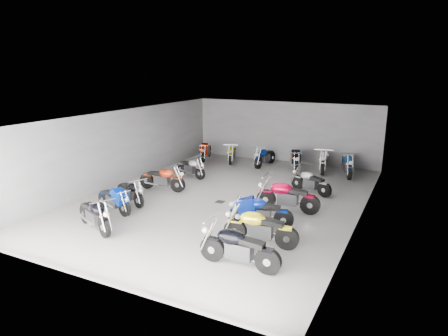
{
  "coord_description": "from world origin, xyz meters",
  "views": [
    {
      "loc": [
        6.59,
        -13.27,
        4.99
      ],
      "look_at": [
        -0.45,
        0.72,
        1.0
      ],
      "focal_mm": 32.0,
      "sensor_mm": 36.0,
      "label": 1
    }
  ],
  "objects_px": {
    "motorcycle_back_a": "(206,151)",
    "motorcycle_back_c": "(265,157)",
    "motorcycle_left_a": "(95,215)",
    "motorcycle_back_f": "(347,164)",
    "motorcycle_right_b": "(260,228)",
    "motorcycle_right_d": "(287,196)",
    "drain_grate": "(220,202)",
    "motorcycle_left_b": "(114,199)",
    "motorcycle_back_b": "(232,154)",
    "motorcycle_left_f": "(191,167)",
    "motorcycle_right_a": "(238,248)",
    "motorcycle_left_c": "(130,192)",
    "motorcycle_left_d": "(163,179)",
    "motorcycle_back_d": "(295,159)",
    "motorcycle_right_c": "(260,212)",
    "motorcycle_back_e": "(324,161)",
    "motorcycle_right_f": "(310,182)"
  },
  "relations": [
    {
      "from": "motorcycle_right_d",
      "to": "motorcycle_left_c",
      "type": "bearing_deg",
      "value": 105.48
    },
    {
      "from": "motorcycle_left_d",
      "to": "motorcycle_right_d",
      "type": "bearing_deg",
      "value": 84.28
    },
    {
      "from": "drain_grate",
      "to": "motorcycle_right_a",
      "type": "bearing_deg",
      "value": -57.53
    },
    {
      "from": "motorcycle_left_d",
      "to": "motorcycle_left_f",
      "type": "xyz_separation_m",
      "value": [
        -0.06,
        2.32,
        -0.05
      ]
    },
    {
      "from": "motorcycle_right_c",
      "to": "motorcycle_back_c",
      "type": "xyz_separation_m",
      "value": [
        -2.77,
        7.64,
        -0.01
      ]
    },
    {
      "from": "motorcycle_right_d",
      "to": "motorcycle_back_a",
      "type": "bearing_deg",
      "value": 45.1
    },
    {
      "from": "motorcycle_left_c",
      "to": "motorcycle_back_a",
      "type": "distance_m",
      "value": 7.73
    },
    {
      "from": "motorcycle_right_a",
      "to": "motorcycle_back_b",
      "type": "relative_size",
      "value": 1.17
    },
    {
      "from": "motorcycle_back_d",
      "to": "motorcycle_right_f",
      "type": "bearing_deg",
      "value": 93.57
    },
    {
      "from": "motorcycle_left_c",
      "to": "motorcycle_left_d",
      "type": "bearing_deg",
      "value": -160.47
    },
    {
      "from": "motorcycle_left_f",
      "to": "motorcycle_back_e",
      "type": "height_order",
      "value": "motorcycle_back_e"
    },
    {
      "from": "motorcycle_back_b",
      "to": "motorcycle_back_f",
      "type": "xyz_separation_m",
      "value": [
        6.01,
        -0.05,
        0.07
      ]
    },
    {
      "from": "motorcycle_right_d",
      "to": "motorcycle_back_d",
      "type": "relative_size",
      "value": 1.08
    },
    {
      "from": "motorcycle_left_c",
      "to": "motorcycle_right_d",
      "type": "xyz_separation_m",
      "value": [
        5.47,
        1.85,
        0.09
      ]
    },
    {
      "from": "motorcycle_back_a",
      "to": "motorcycle_back_c",
      "type": "height_order",
      "value": "motorcycle_back_c"
    },
    {
      "from": "motorcycle_left_b",
      "to": "motorcycle_back_b",
      "type": "relative_size",
      "value": 1.0
    },
    {
      "from": "motorcycle_left_a",
      "to": "motorcycle_back_f",
      "type": "height_order",
      "value": "motorcycle_back_f"
    },
    {
      "from": "motorcycle_right_a",
      "to": "motorcycle_back_a",
      "type": "distance_m",
      "value": 12.27
    },
    {
      "from": "motorcycle_left_b",
      "to": "motorcycle_back_d",
      "type": "height_order",
      "value": "motorcycle_back_d"
    },
    {
      "from": "motorcycle_left_a",
      "to": "motorcycle_back_b",
      "type": "relative_size",
      "value": 1.05
    },
    {
      "from": "motorcycle_right_a",
      "to": "motorcycle_right_d",
      "type": "xyz_separation_m",
      "value": [
        -0.17,
        4.48,
        0.02
      ]
    },
    {
      "from": "drain_grate",
      "to": "motorcycle_right_c",
      "type": "xyz_separation_m",
      "value": [
        2.25,
        -1.61,
        0.5
      ]
    },
    {
      "from": "motorcycle_back_a",
      "to": "motorcycle_back_d",
      "type": "height_order",
      "value": "motorcycle_back_d"
    },
    {
      "from": "motorcycle_right_a",
      "to": "motorcycle_back_e",
      "type": "bearing_deg",
      "value": 0.9
    },
    {
      "from": "drain_grate",
      "to": "motorcycle_left_d",
      "type": "height_order",
      "value": "motorcycle_left_d"
    },
    {
      "from": "motorcycle_left_a",
      "to": "motorcycle_back_f",
      "type": "bearing_deg",
      "value": 173.3
    },
    {
      "from": "motorcycle_right_f",
      "to": "motorcycle_back_f",
      "type": "bearing_deg",
      "value": 8.89
    },
    {
      "from": "motorcycle_right_b",
      "to": "motorcycle_back_f",
      "type": "relative_size",
      "value": 1.01
    },
    {
      "from": "motorcycle_back_c",
      "to": "motorcycle_back_d",
      "type": "relative_size",
      "value": 0.98
    },
    {
      "from": "motorcycle_right_c",
      "to": "motorcycle_left_c",
      "type": "bearing_deg",
      "value": 76.87
    },
    {
      "from": "motorcycle_back_b",
      "to": "motorcycle_back_e",
      "type": "bearing_deg",
      "value": 164.24
    },
    {
      "from": "motorcycle_back_d",
      "to": "motorcycle_back_f",
      "type": "bearing_deg",
      "value": 156.87
    },
    {
      "from": "motorcycle_left_f",
      "to": "motorcycle_right_a",
      "type": "height_order",
      "value": "motorcycle_right_a"
    },
    {
      "from": "motorcycle_back_b",
      "to": "motorcycle_back_e",
      "type": "relative_size",
      "value": 0.85
    },
    {
      "from": "motorcycle_left_b",
      "to": "motorcycle_back_b",
      "type": "distance_m",
      "value": 8.7
    },
    {
      "from": "motorcycle_right_a",
      "to": "motorcycle_back_a",
      "type": "bearing_deg",
      "value": 32.39
    },
    {
      "from": "motorcycle_back_b",
      "to": "motorcycle_right_d",
      "type": "bearing_deg",
      "value": 111.17
    },
    {
      "from": "motorcycle_right_b",
      "to": "motorcycle_back_f",
      "type": "xyz_separation_m",
      "value": [
        0.87,
        8.87,
        0.01
      ]
    },
    {
      "from": "motorcycle_back_e",
      "to": "motorcycle_back_b",
      "type": "bearing_deg",
      "value": -6.04
    },
    {
      "from": "motorcycle_left_d",
      "to": "motorcycle_left_f",
      "type": "relative_size",
      "value": 1.15
    },
    {
      "from": "motorcycle_back_a",
      "to": "motorcycle_back_c",
      "type": "bearing_deg",
      "value": 163.54
    },
    {
      "from": "motorcycle_back_e",
      "to": "drain_grate",
      "type": "bearing_deg",
      "value": 59.68
    },
    {
      "from": "motorcycle_left_a",
      "to": "motorcycle_back_c",
      "type": "relative_size",
      "value": 0.96
    },
    {
      "from": "motorcycle_back_d",
      "to": "motorcycle_back_f",
      "type": "relative_size",
      "value": 0.97
    },
    {
      "from": "motorcycle_left_b",
      "to": "motorcycle_right_c",
      "type": "xyz_separation_m",
      "value": [
        5.09,
        1.01,
        0.04
      ]
    },
    {
      "from": "motorcycle_left_a",
      "to": "motorcycle_back_b",
      "type": "bearing_deg",
      "value": -155.93
    },
    {
      "from": "motorcycle_back_c",
      "to": "motorcycle_back_f",
      "type": "height_order",
      "value": "motorcycle_back_f"
    },
    {
      "from": "motorcycle_left_b",
      "to": "motorcycle_right_a",
      "type": "bearing_deg",
      "value": 90.39
    },
    {
      "from": "motorcycle_right_d",
      "to": "drain_grate",
      "type": "bearing_deg",
      "value": 90.87
    },
    {
      "from": "motorcycle_left_a",
      "to": "motorcycle_back_a",
      "type": "height_order",
      "value": "motorcycle_left_a"
    }
  ]
}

